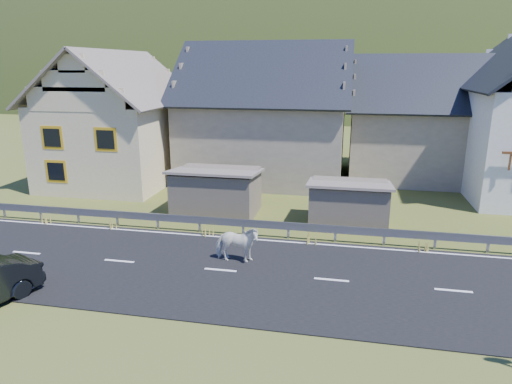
# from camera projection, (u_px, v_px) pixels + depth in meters

# --- Properties ---
(ground) EXTENTS (160.00, 160.00, 0.00)m
(ground) POSITION_uv_depth(u_px,v_px,m) (221.00, 271.00, 16.62)
(ground) COLOR #464E17
(ground) RESTS_ON ground
(road) EXTENTS (60.00, 7.00, 0.04)m
(road) POSITION_uv_depth(u_px,v_px,m) (221.00, 271.00, 16.61)
(road) COLOR black
(road) RESTS_ON ground
(lane_markings) EXTENTS (60.00, 6.60, 0.01)m
(lane_markings) POSITION_uv_depth(u_px,v_px,m) (221.00, 270.00, 16.60)
(lane_markings) COLOR silver
(lane_markings) RESTS_ON road
(guardrail) EXTENTS (28.10, 0.09, 0.75)m
(guardrail) POSITION_uv_depth(u_px,v_px,m) (243.00, 223.00, 19.94)
(guardrail) COLOR #93969B
(guardrail) RESTS_ON ground
(shed_left) EXTENTS (4.30, 3.30, 2.40)m
(shed_left) POSITION_uv_depth(u_px,v_px,m) (217.00, 192.00, 22.84)
(shed_left) COLOR #6C604F
(shed_left) RESTS_ON ground
(shed_right) EXTENTS (3.80, 2.90, 2.20)m
(shed_right) POSITION_uv_depth(u_px,v_px,m) (348.00, 204.00, 21.16)
(shed_right) COLOR #6C604F
(shed_right) RESTS_ON ground
(house_cream) EXTENTS (7.80, 9.80, 8.30)m
(house_cream) POSITION_uv_depth(u_px,v_px,m) (117.00, 113.00, 28.67)
(house_cream) COLOR beige
(house_cream) RESTS_ON ground
(house_stone_a) EXTENTS (10.80, 9.80, 8.90)m
(house_stone_a) POSITION_uv_depth(u_px,v_px,m) (266.00, 106.00, 29.72)
(house_stone_a) COLOR gray
(house_stone_a) RESTS_ON ground
(house_stone_b) EXTENTS (9.80, 8.80, 8.10)m
(house_stone_b) POSITION_uv_depth(u_px,v_px,m) (422.00, 113.00, 29.82)
(house_stone_b) COLOR gray
(house_stone_b) RESTS_ON ground
(mountain) EXTENTS (440.00, 280.00, 260.00)m
(mountain) POSITION_uv_depth(u_px,v_px,m) (349.00, 132.00, 191.01)
(mountain) COLOR #2A3F14
(mountain) RESTS_ON ground
(conifer_patch) EXTENTS (76.00, 50.00, 28.00)m
(conifer_patch) POSITION_uv_depth(u_px,v_px,m) (138.00, 69.00, 129.31)
(conifer_patch) COLOR black
(conifer_patch) RESTS_ON ground
(horse) EXTENTS (0.85, 1.74, 1.44)m
(horse) POSITION_uv_depth(u_px,v_px,m) (237.00, 244.00, 17.14)
(horse) COLOR white
(horse) RESTS_ON road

